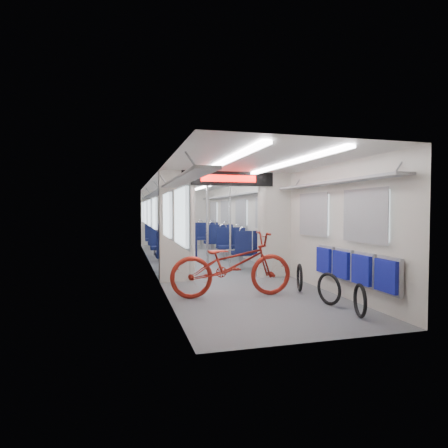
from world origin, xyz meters
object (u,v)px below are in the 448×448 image
seat_bay_far_right (212,236)px  flip_bench (353,267)px  stanchion_far_left (184,221)px  stanchion_far_right (207,220)px  seat_bay_near_right (241,245)px  bike_hoop_c (300,279)px  bicycle (232,264)px  seat_bay_far_left (160,237)px  bike_hoop_a (360,302)px  stanchion_near_right (230,224)px  stanchion_near_left (208,224)px  seat_bay_near_left (171,244)px  bike_hoop_b (329,290)px

seat_bay_far_right → flip_bench: bearing=-87.0°
stanchion_far_left → stanchion_far_right: same height
flip_bench → seat_bay_near_right: (-0.42, 4.55, -0.05)m
bike_hoop_c → seat_bay_near_right: seat_bay_near_right is taller
bicycle → stanchion_far_left: bearing=2.5°
seat_bay_far_left → stanchion_far_right: size_ratio=0.89×
bike_hoop_c → stanchion_far_right: stanchion_far_right is taller
seat_bay_far_left → bike_hoop_a: bearing=-77.5°
seat_bay_far_right → stanchion_near_right: bearing=-98.1°
stanchion_far_left → seat_bay_far_right: bearing=53.6°
flip_bench → stanchion_near_left: stanchion_near_left is taller
bike_hoop_a → seat_bay_near_left: size_ratio=0.21×
stanchion_near_left → stanchion_far_left: bearing=92.6°
bicycle → seat_bay_near_left: bearing=11.0°
bike_hoop_b → bike_hoop_c: (0.00, 1.01, -0.00)m
bike_hoop_a → seat_bay_far_left: seat_bay_far_left is taller
bicycle → seat_bay_far_left: size_ratio=1.03×
flip_bench → seat_bay_far_right: bearing=93.0°
flip_bench → stanchion_far_left: stanchion_far_left is taller
seat_bay_far_left → stanchion_near_left: bearing=-81.3°
seat_bay_far_right → stanchion_near_left: 4.67m
seat_bay_near_right → stanchion_far_right: 2.11m
bike_hoop_a → stanchion_near_left: size_ratio=0.21×
bike_hoop_b → seat_bay_far_left: 8.16m
bike_hoop_c → seat_bay_far_left: bearing=105.1°
flip_bench → bike_hoop_c: bearing=112.5°
bike_hoop_b → stanchion_far_left: stanchion_far_left is taller
flip_bench → seat_bay_near_left: (-2.29, 4.74, -0.01)m
seat_bay_far_right → stanchion_far_right: stanchion_far_right is taller
bicycle → stanchion_far_left: stanchion_far_left is taller
bicycle → seat_bay_near_right: (1.31, 3.61, -0.02)m
seat_bay_near_left → stanchion_far_left: size_ratio=1.00×
stanchion_near_left → stanchion_near_right: bearing=-11.6°
flip_bench → stanchion_near_left: (-1.59, 3.41, 0.57)m
bike_hoop_b → seat_bay_far_right: bearing=90.0°
stanchion_far_right → stanchion_near_left: bearing=-102.0°
stanchion_near_left → stanchion_far_left: 2.72m
stanchion_far_right → seat_bay_near_right: bearing=-75.0°
flip_bench → seat_bay_near_left: seat_bay_near_left is taller
bike_hoop_a → bike_hoop_b: 0.73m
stanchion_near_right → stanchion_far_right: same height
seat_bay_far_left → seat_bay_far_right: (1.87, -0.04, 0.01)m
bicycle → stanchion_near_left: 2.54m
seat_bay_near_right → stanchion_far_left: size_ratio=0.87×
bike_hoop_b → stanchion_far_right: 6.59m
bicycle → bike_hoop_b: size_ratio=4.13×
stanchion_near_left → stanchion_far_left: same height
stanchion_far_left → bike_hoop_a: bearing=-78.9°
stanchion_far_left → bike_hoop_c: bearing=-75.7°
bicycle → seat_bay_far_right: 7.07m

